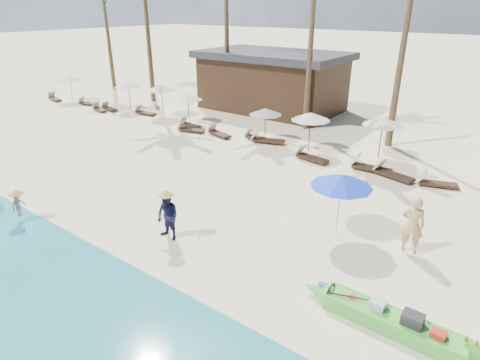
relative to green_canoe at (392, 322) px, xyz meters
The scene contains 29 objects.
ground 6.79m from the green_canoe, behind, with size 240.00×240.00×0.00m, color #F8E1B7.
wet_sand_strip 8.18m from the green_canoe, 145.90° to the right, with size 240.00×4.50×0.01m, color tan.
green_canoe is the anchor object (origin of this frame).
tourist 3.97m from the green_canoe, 99.52° to the left, with size 0.72×0.47×1.98m, color tan.
vendor_green 7.61m from the green_canoe, behind, with size 0.84×0.65×1.73m, color #161B3D.
vendor_yellow 13.32m from the green_canoe, 168.65° to the right, with size 0.62×0.36×0.96m, color gray.
blue_umbrella 4.95m from the green_canoe, 130.96° to the left, with size 2.12×2.12×2.28m.
resort_parasol_0 31.63m from the green_canoe, 160.77° to the left, with size 2.04×2.04×2.10m.
lounger_0_left 32.64m from the green_canoe, 162.96° to the left, with size 1.90×0.93×0.62m.
lounger_0_right 29.28m from the green_canoe, 159.63° to the left, with size 1.79×0.92×0.58m.
resort_parasol_1 26.07m from the green_canoe, 154.35° to the left, with size 2.11×2.11×2.17m.
lounger_1_left 26.58m from the green_canoe, 157.63° to the left, with size 1.68×0.74×0.55m.
lounger_1_right 26.76m from the green_canoe, 159.13° to the left, with size 1.69×0.83×0.55m.
resort_parasol_2 23.18m from the green_canoe, 150.21° to the left, with size 2.21×2.21×2.28m.
lounger_2_left 23.97m from the green_canoe, 153.09° to the left, with size 1.81×0.72×0.60m.
resort_parasol_3 20.57m from the green_canoe, 147.04° to the left, with size 1.92×1.92×1.98m.
lounger_3_left 19.52m from the green_canoe, 147.70° to the left, with size 1.68×0.64×0.56m.
lounger_3_right 18.40m from the green_canoe, 148.62° to the left, with size 1.84×0.99×0.60m.
resort_parasol_4 15.39m from the green_canoe, 134.89° to the left, with size 1.93×1.93×1.99m.
lounger_4_left 16.96m from the green_canoe, 143.84° to the left, with size 1.90×1.00×0.62m.
lounger_4_right 15.59m from the green_canoe, 136.55° to the left, with size 1.77×0.63×0.59m.
resort_parasol_5 13.50m from the green_canoe, 126.15° to the left, with size 2.11×2.11×2.17m.
lounger_5_left 14.93m from the green_canoe, 134.89° to the left, with size 2.06×1.17×0.67m.
resort_parasol_6 13.04m from the green_canoe, 110.02° to the left, with size 2.10×2.10×2.17m.
lounger_6_left 11.90m from the green_canoe, 126.86° to the left, with size 1.91×0.87×0.63m.
lounger_6_right 10.76m from the green_canoe, 112.74° to the left, with size 2.00×0.71×0.67m.
lounger_7_left 10.17m from the green_canoe, 107.10° to the left, with size 1.99×1.02×0.65m.
lounger_7_right 9.93m from the green_canoe, 96.46° to the left, with size 1.80×1.03×0.58m.
pavilion_west 23.30m from the green_canoe, 129.51° to the left, with size 10.80×6.60×4.30m.
Camera 1 is at (8.26, -8.89, 7.48)m, focal length 30.00 mm.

